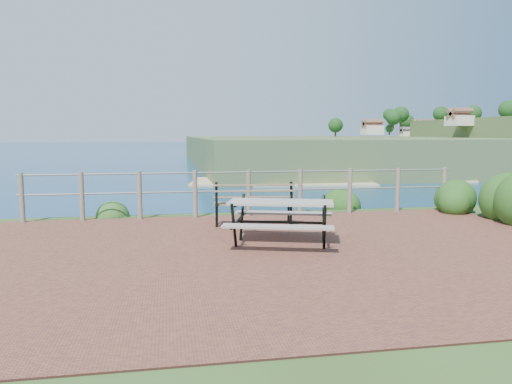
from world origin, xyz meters
TOP-DOWN VIEW (x-y plane):
  - ground at (0.00, 0.00)m, footprint 10.00×7.00m
  - ocean at (0.00, 200.00)m, footprint 1200.00×1200.00m
  - safety_railing at (0.00, 3.35)m, footprint 9.40×0.10m
  - picnic_table at (0.06, 0.50)m, footprint 1.79×1.39m
  - park_bench at (-0.09, 2.25)m, footprint 1.57×0.55m
  - shrub_right_edge at (4.89, 3.14)m, footprint 1.05×1.05m
  - shrub_lip_west at (-2.99, 3.81)m, footprint 0.74×0.74m
  - shrub_lip_east at (2.46, 4.24)m, footprint 0.88×0.88m

SIDE VIEW (x-z plane):
  - ground at x=0.00m, z-range -0.06..0.06m
  - ocean at x=0.00m, z-range 0.00..0.00m
  - shrub_right_edge at x=4.89m, z-range -0.75..0.75m
  - shrub_lip_west at x=-2.99m, z-range -0.24..0.24m
  - shrub_lip_east at x=2.46m, z-range -0.33..0.33m
  - picnic_table at x=0.06m, z-range 0.10..0.80m
  - safety_railing at x=0.00m, z-range 0.07..1.07m
  - park_bench at x=-0.09m, z-range 0.14..1.01m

